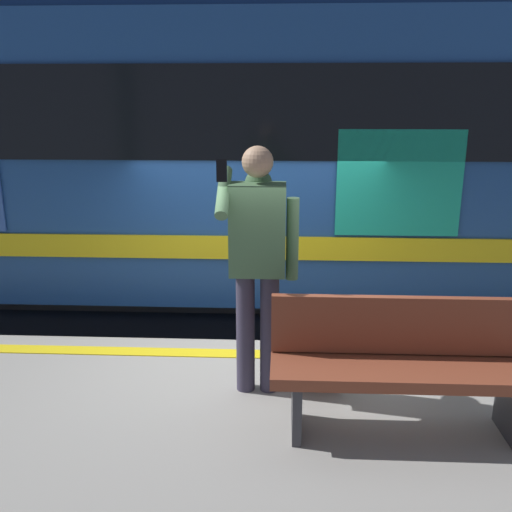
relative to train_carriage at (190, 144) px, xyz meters
name	(u,v)px	position (x,y,z in m)	size (l,w,h in m)	color
ground_plane	(253,426)	(-0.90, 2.25, -2.53)	(25.42, 25.42, 0.00)	#3D3D3F
safety_line	(252,354)	(-0.90, 2.55, -1.62)	(16.61, 0.16, 0.01)	yellow
track_rail_near	(260,350)	(-0.90, 0.71, -2.45)	(22.03, 0.08, 0.16)	slate
track_rail_far	(264,308)	(-0.90, -0.72, -2.45)	(22.03, 0.08, 0.16)	slate
train_carriage	(190,144)	(0.00, 0.00, 0.00)	(13.10, 3.11, 3.99)	#1E478C
passenger	(258,251)	(-0.99, 3.14, -0.52)	(0.57, 0.55, 1.85)	#383347
handbag	(316,364)	(-1.44, 3.09, -1.43)	(0.38, 0.34, 0.41)	#59331E
bench	(404,361)	(-1.97, 3.63, -1.12)	(1.76, 0.44, 0.90)	brown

